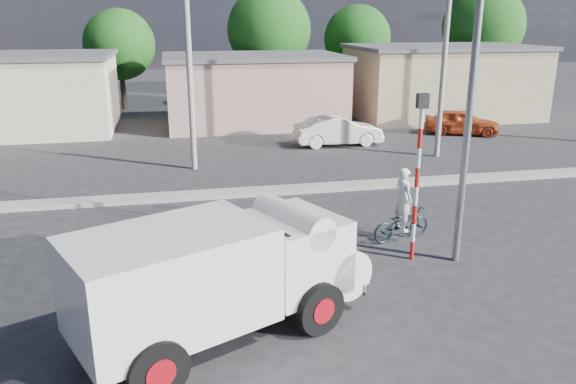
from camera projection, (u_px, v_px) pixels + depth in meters
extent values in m
plane|color=#29282B|center=(307.00, 297.00, 12.83)|extent=(120.00, 120.00, 0.00)
cube|color=#99968E|center=(255.00, 192.00, 20.28)|extent=(40.00, 0.80, 0.16)
cylinder|color=black|center=(157.00, 370.00, 9.29)|extent=(1.12, 0.75, 1.09)
cylinder|color=red|center=(157.00, 370.00, 9.29)|extent=(0.64, 0.55, 0.54)
cylinder|color=black|center=(113.00, 318.00, 10.88)|extent=(1.12, 0.75, 1.09)
cylinder|color=red|center=(113.00, 318.00, 10.88)|extent=(0.64, 0.55, 0.54)
cylinder|color=black|center=(319.00, 308.00, 11.25)|extent=(1.12, 0.75, 1.09)
cylinder|color=red|center=(319.00, 308.00, 11.25)|extent=(0.64, 0.55, 0.54)
cylinder|color=black|center=(261.00, 272.00, 12.85)|extent=(1.12, 0.75, 1.09)
cylinder|color=red|center=(261.00, 272.00, 12.85)|extent=(0.64, 0.55, 0.54)
cube|color=black|center=(215.00, 310.00, 11.02)|extent=(4.68, 3.08, 0.18)
cube|color=white|center=(170.00, 280.00, 10.24)|extent=(4.16, 3.48, 1.83)
cube|color=white|center=(292.00, 251.00, 11.86)|extent=(2.47, 2.59, 1.54)
cylinder|color=white|center=(322.00, 261.00, 12.47)|extent=(1.84, 2.30, 1.09)
cylinder|color=white|center=(292.00, 221.00, 11.65)|extent=(1.48, 2.14, 0.69)
cube|color=silver|center=(335.00, 273.00, 12.81)|extent=(1.02, 1.99, 0.28)
cube|color=black|center=(264.00, 239.00, 11.33)|extent=(0.78, 1.56, 0.69)
imported|color=black|center=(402.00, 224.00, 15.99)|extent=(1.98, 1.11, 0.99)
imported|color=white|center=(402.00, 209.00, 15.86)|extent=(0.60, 0.76, 1.84)
imported|color=white|center=(338.00, 131.00, 27.79)|extent=(4.37, 1.57, 1.43)
imported|color=#A83A19|center=(462.00, 122.00, 30.37)|extent=(4.27, 3.02, 1.35)
cylinder|color=red|center=(412.00, 250.00, 14.78)|extent=(0.11, 0.11, 0.50)
cylinder|color=white|center=(413.00, 233.00, 14.63)|extent=(0.11, 0.11, 0.50)
cylinder|color=red|center=(414.00, 215.00, 14.48)|extent=(0.11, 0.11, 0.50)
cylinder|color=white|center=(416.00, 196.00, 14.33)|extent=(0.11, 0.11, 0.50)
cylinder|color=red|center=(417.00, 177.00, 14.18)|extent=(0.11, 0.11, 0.50)
cylinder|color=white|center=(419.00, 158.00, 14.03)|extent=(0.11, 0.11, 0.50)
cylinder|color=red|center=(420.00, 138.00, 13.88)|extent=(0.11, 0.11, 0.50)
cylinder|color=white|center=(421.00, 118.00, 13.73)|extent=(0.11, 0.11, 0.50)
cube|color=black|center=(423.00, 101.00, 13.60)|extent=(0.28, 0.18, 0.36)
cylinder|color=slate|center=(472.00, 88.00, 13.43)|extent=(0.18, 0.18, 9.00)
cube|color=tan|center=(253.00, 91.00, 33.21)|extent=(10.00, 7.00, 3.80)
cube|color=#59595B|center=(253.00, 56.00, 32.60)|extent=(10.30, 7.30, 0.24)
cube|color=tan|center=(441.00, 83.00, 35.46)|extent=(11.00, 7.00, 4.20)
cube|color=#59595B|center=(444.00, 47.00, 34.80)|extent=(11.30, 7.30, 0.24)
cylinder|color=#38281E|center=(123.00, 84.00, 38.26)|extent=(0.36, 0.36, 3.47)
sphere|color=#296F21|center=(119.00, 44.00, 37.48)|extent=(4.71, 4.71, 4.71)
cylinder|color=#38281E|center=(269.00, 77.00, 39.14)|extent=(0.36, 0.36, 4.20)
sphere|color=#296F21|center=(269.00, 30.00, 38.20)|extent=(5.70, 5.70, 5.70)
cylinder|color=#38281E|center=(356.00, 76.00, 42.44)|extent=(0.36, 0.36, 3.64)
sphere|color=#296F21|center=(357.00, 39.00, 41.62)|extent=(4.94, 4.94, 4.94)
cylinder|color=#38281E|center=(479.00, 71.00, 42.20)|extent=(0.36, 0.36, 4.37)
sphere|color=#296F21|center=(483.00, 26.00, 41.22)|extent=(5.93, 5.93, 5.93)
cylinder|color=#99968E|center=(190.00, 72.00, 22.46)|extent=(0.24, 0.24, 8.00)
cylinder|color=#99968E|center=(444.00, 67.00, 24.58)|extent=(0.24, 0.24, 8.00)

